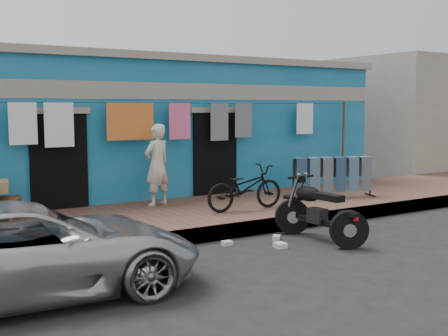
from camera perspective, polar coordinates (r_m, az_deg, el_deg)
ground at (r=8.46m, az=7.27°, el=-9.04°), size 80.00×80.00×0.00m
sidewalk at (r=10.86m, az=-2.80°, el=-4.89°), size 28.00×3.00×0.25m
curb at (r=9.64m, az=1.42°, el=-6.32°), size 28.00×0.10×0.25m
building at (r=14.28m, az=-10.66°, el=4.00°), size 12.20×5.20×3.36m
neighbor_right at (r=20.95m, az=18.72°, el=5.06°), size 6.00×5.00×3.80m
clothesline at (r=11.45m, az=-9.22°, el=4.16°), size 10.06×0.06×2.10m
car at (r=6.95m, az=-19.22°, el=-7.78°), size 4.21×2.08×1.16m
seated_person at (r=11.26m, az=-6.81°, el=0.32°), size 0.68×0.55×1.63m
bicycle at (r=10.71m, az=2.15°, el=-1.50°), size 1.64×0.60×1.06m
motorcycle at (r=9.43m, az=9.67°, el=-4.21°), size 0.81×1.70×1.05m
jeans_rack at (r=12.45m, az=10.97°, el=-0.86°), size 2.13×1.56×0.91m
litter_a at (r=9.11m, az=0.31°, el=-7.64°), size 0.16×0.13×0.07m
litter_b at (r=9.50m, az=5.34°, el=-7.07°), size 0.19×0.19×0.08m
litter_c at (r=9.00m, az=5.73°, el=-7.82°), size 0.19×0.22×0.08m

